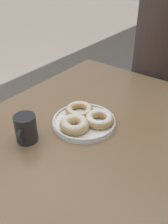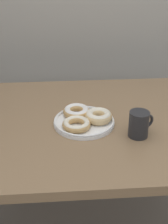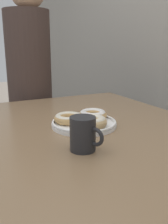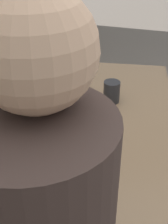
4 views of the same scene
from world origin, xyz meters
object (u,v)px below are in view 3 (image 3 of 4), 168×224
(donut_plate, at_px, (85,120))
(coffee_mug, at_px, (83,134))
(person_figure, at_px, (30,93))
(dining_table, at_px, (98,145))

(donut_plate, height_order, coffee_mug, coffee_mug)
(coffee_mug, relative_size, person_figure, 0.07)
(dining_table, relative_size, donut_plate, 4.63)
(dining_table, height_order, coffee_mug, coffee_mug)
(coffee_mug, height_order, person_figure, person_figure)
(dining_table, distance_m, coffee_mug, 0.26)
(dining_table, height_order, person_figure, person_figure)
(dining_table, bearing_deg, person_figure, -175.83)
(donut_plate, distance_m, coffee_mug, 0.24)
(donut_plate, height_order, person_figure, person_figure)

